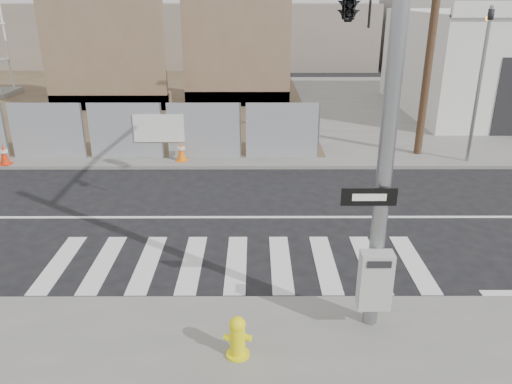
{
  "coord_description": "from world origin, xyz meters",
  "views": [
    {
      "loc": [
        0.42,
        -12.35,
        5.63
      ],
      "look_at": [
        0.44,
        -1.66,
        1.4
      ],
      "focal_mm": 35.0,
      "sensor_mm": 36.0,
      "label": 1
    }
  ],
  "objects_px": {
    "traffic_cone_c": "(4,154)",
    "traffic_cone_d": "(181,151)",
    "fire_hydrant": "(238,337)",
    "signal_pole": "(359,41)"
  },
  "relations": [
    {
      "from": "traffic_cone_c",
      "to": "traffic_cone_d",
      "type": "bearing_deg",
      "value": 3.67
    },
    {
      "from": "traffic_cone_d",
      "to": "fire_hydrant",
      "type": "bearing_deg",
      "value": -77.3
    },
    {
      "from": "traffic_cone_c",
      "to": "signal_pole",
      "type": "bearing_deg",
      "value": -30.16
    },
    {
      "from": "traffic_cone_c",
      "to": "traffic_cone_d",
      "type": "distance_m",
      "value": 6.11
    },
    {
      "from": "signal_pole",
      "to": "traffic_cone_c",
      "type": "height_order",
      "value": "signal_pole"
    },
    {
      "from": "fire_hydrant",
      "to": "traffic_cone_d",
      "type": "xyz_separation_m",
      "value": [
        -2.33,
        10.33,
        -0.01
      ]
    },
    {
      "from": "traffic_cone_d",
      "to": "signal_pole",
      "type": "bearing_deg",
      "value": -54.86
    },
    {
      "from": "fire_hydrant",
      "to": "traffic_cone_c",
      "type": "relative_size",
      "value": 1.0
    },
    {
      "from": "fire_hydrant",
      "to": "traffic_cone_c",
      "type": "xyz_separation_m",
      "value": [
        -8.42,
        9.94,
        -0.0
      ]
    },
    {
      "from": "fire_hydrant",
      "to": "traffic_cone_c",
      "type": "bearing_deg",
      "value": 152.88
    }
  ]
}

